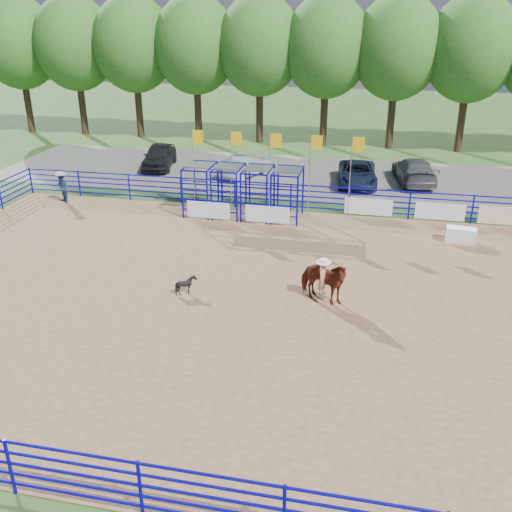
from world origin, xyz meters
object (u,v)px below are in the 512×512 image
Objects in this scene: car_c at (357,174)px; horse_and_rider at (323,279)px; announcer_table at (461,235)px; car_d at (414,170)px; spectator_cowboy at (62,188)px; car_b at (246,166)px; calf at (186,285)px; car_a at (159,156)px.

horse_and_rider is at bearing -96.25° from car_c.
horse_and_rider is (-5.56, -7.01, 0.55)m from announcer_table.
car_d is (-1.73, 9.55, 0.39)m from announcer_table.
car_c reaches higher than announcer_table.
horse_and_rider is at bearing -29.44° from spectator_cowboy.
car_b is (8.56, 7.30, -0.19)m from spectator_cowboy.
car_c reaches higher than calf.
spectator_cowboy is at bearing 175.87° from announcer_table.
horse_and_rider is at bearing -75.41° from calf.
calf is 0.44× the size of spectator_cowboy.
horse_and_rider reaches higher than announcer_table.
spectator_cowboy is 11.25m from car_b.
announcer_table is 1.78× the size of calf.
car_a is 0.88× the size of car_d.
horse_and_rider reaches higher than car_c.
car_c is (5.49, 15.82, 0.29)m from calf.
spectator_cowboy is at bearing 150.56° from horse_and_rider.
horse_and_rider is 0.45× the size of car_d.
horse_and_rider reaches higher than car_b.
car_b is (-6.49, 15.79, -0.24)m from horse_and_rider.
announcer_table is 9.80m from car_c.
announcer_table is 0.27× the size of car_c.
calf is at bearing -41.67° from spectator_cowboy.
announcer_table is at bearing -38.37° from car_a.
calf is at bearing -144.82° from announcer_table.
horse_and_rider is 16.99m from car_d.
horse_and_rider is 20.89m from car_a.
calf is at bearing -174.94° from horse_and_rider.
horse_and_rider is 0.48× the size of car_c.
announcer_table is 0.78× the size of spectator_cowboy.
horse_and_rider reaches higher than calf.
spectator_cowboy is (-15.05, 8.49, -0.05)m from horse_and_rider.
car_a reaches higher than announcer_table.
car_d is (10.32, 0.76, 0.08)m from car_b.
car_b reaches higher than announcer_table.
car_a is 16.43m from car_d.
car_a is at bearing 73.28° from spectator_cowboy.
car_a is at bearing 33.45° from calf.
car_a reaches higher than car_d.
car_d reaches higher than announcer_table.
car_d reaches higher than car_c.
spectator_cowboy is at bearing -160.56° from car_c.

